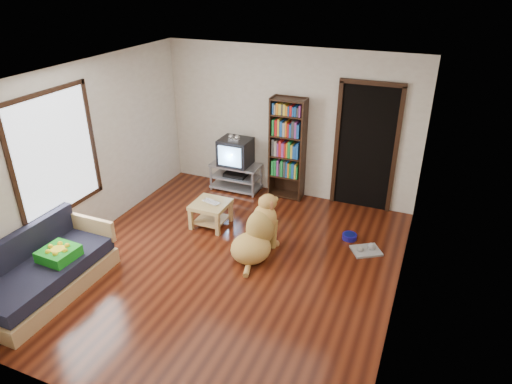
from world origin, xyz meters
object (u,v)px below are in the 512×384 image
at_px(green_cushion, 59,254).
at_px(laptop, 210,203).
at_px(crt_tv, 236,151).
at_px(sofa, 45,274).
at_px(dog_bowl, 349,237).
at_px(bookshelf, 288,144).
at_px(tv_stand, 236,176).
at_px(coffee_table, 211,210).
at_px(grey_rag, 366,251).
at_px(dog, 258,234).

relative_size(green_cushion, laptop, 1.40).
relative_size(crt_tv, sofa, 0.32).
height_order(dog_bowl, bookshelf, bookshelf).
distance_m(dog_bowl, tv_stand, 2.51).
bearing_deg(tv_stand, coffee_table, -82.05).
bearing_deg(coffee_table, dog_bowl, 11.62).
relative_size(grey_rag, sofa, 0.22).
bearing_deg(dog, crt_tv, 122.74).
bearing_deg(green_cushion, tv_stand, 78.45).
bearing_deg(green_cushion, crt_tv, 78.53).
bearing_deg(bookshelf, sofa, -117.32).
relative_size(tv_stand, bookshelf, 0.50).
xyz_separation_m(bookshelf, coffee_table, (-0.76, -1.45, -0.72)).
height_order(sofa, dog, dog).
bearing_deg(dog, grey_rag, 24.41).
bearing_deg(coffee_table, sofa, -117.06).
xyz_separation_m(green_cushion, dog, (2.03, 1.64, -0.16)).
relative_size(sofa, coffee_table, 3.27).
bearing_deg(grey_rag, laptop, -174.85).
relative_size(laptop, tv_stand, 0.33).
bearing_deg(grey_rag, bookshelf, 143.15).
relative_size(green_cushion, bookshelf, 0.23).
xyz_separation_m(green_cushion, laptop, (1.04, 2.07, -0.08)).
xyz_separation_m(dog_bowl, dog, (-1.14, -0.91, 0.29)).
bearing_deg(coffee_table, laptop, -90.00).
bearing_deg(tv_stand, laptop, -82.22).
bearing_deg(laptop, dog_bowl, 26.98).
bearing_deg(dog, bookshelf, 96.98).
bearing_deg(dog, green_cushion, -141.14).
distance_m(dog_bowl, sofa, 4.28).
bearing_deg(crt_tv, coffee_table, -82.17).
bearing_deg(grey_rag, dog_bowl, 140.19).
height_order(green_cushion, bookshelf, bookshelf).
bearing_deg(grey_rag, green_cushion, -146.59).
distance_m(dog_bowl, bookshelf, 1.96).
bearing_deg(laptop, crt_tv, 112.26).
bearing_deg(sofa, laptop, 62.63).
distance_m(grey_rag, bookshelf, 2.32).
bearing_deg(green_cushion, dog_bowl, 40.93).
bearing_deg(sofa, bookshelf, 62.68).
xyz_separation_m(laptop, tv_stand, (-0.19, 1.38, -0.14)).
xyz_separation_m(sofa, coffee_table, (1.16, 2.28, 0.02)).
height_order(laptop, dog, dog).
distance_m(grey_rag, dog, 1.62).
height_order(tv_stand, sofa, sofa).
height_order(green_cushion, dog_bowl, green_cushion).
bearing_deg(sofa, grey_rag, 34.40).
bearing_deg(dog, sofa, -140.00).
distance_m(laptop, crt_tv, 1.46).
height_order(grey_rag, dog, dog).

